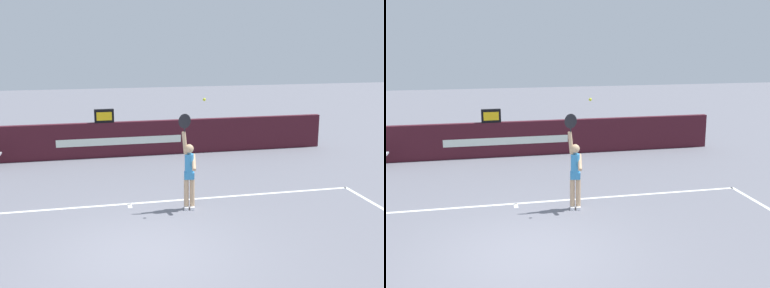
% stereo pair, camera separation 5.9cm
% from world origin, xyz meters
% --- Properties ---
extents(ground_plane, '(60.00, 60.00, 0.00)m').
position_xyz_m(ground_plane, '(0.00, 0.00, 0.00)').
color(ground_plane, slate).
extents(court_lines, '(11.77, 5.94, 0.00)m').
position_xyz_m(court_lines, '(0.00, -0.14, 0.00)').
color(court_lines, white).
rests_on(court_lines, ground).
extents(back_wall, '(14.83, 0.22, 1.19)m').
position_xyz_m(back_wall, '(0.00, 7.57, 0.59)').
color(back_wall, '#3F131D').
rests_on(back_wall, ground).
extents(speed_display, '(0.64, 0.18, 0.45)m').
position_xyz_m(speed_display, '(-0.36, 7.57, 1.41)').
color(speed_display, black).
rests_on(speed_display, back_wall).
extents(tennis_player, '(0.44, 0.45, 2.29)m').
position_xyz_m(tennis_player, '(1.36, 2.12, 0.93)').
color(tennis_player, tan).
rests_on(tennis_player, ground).
extents(tennis_ball, '(0.07, 0.07, 0.07)m').
position_xyz_m(tennis_ball, '(1.65, 1.88, 2.62)').
color(tennis_ball, '#CED82C').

